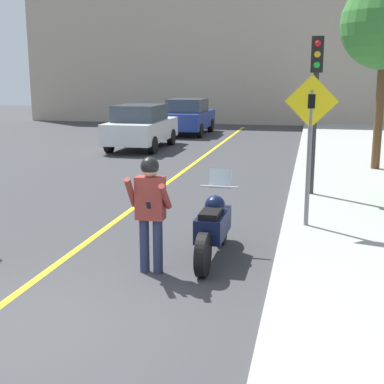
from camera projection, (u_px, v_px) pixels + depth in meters
The scene contains 9 objects.
ground_plane at pixel (27, 326), 6.05m from camera, with size 80.00×80.00×0.00m, color #38383A.
road_center_line at pixel (141, 202), 11.90m from camera, with size 0.12×36.00×0.01m.
building_backdrop at pixel (260, 52), 29.96m from camera, with size 28.00×1.20×8.06m.
motorcycle at pixel (213, 227), 8.20m from camera, with size 0.62×2.18×1.30m.
person_biker at pixel (150, 203), 7.48m from camera, with size 0.59×0.46×1.68m.
crossing_sign at pixel (310, 136), 9.23m from camera, with size 0.91×0.08×2.64m.
traffic_light at pixel (316, 86), 11.58m from camera, with size 0.26×0.30×3.44m.
parked_car_white at pixel (141, 126), 20.37m from camera, with size 1.88×4.20×1.68m.
parked_car_blue at pixel (188, 116), 25.32m from camera, with size 1.88×4.20×1.68m.
Camera 1 is at (3.05, -5.03, 2.79)m, focal length 50.00 mm.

